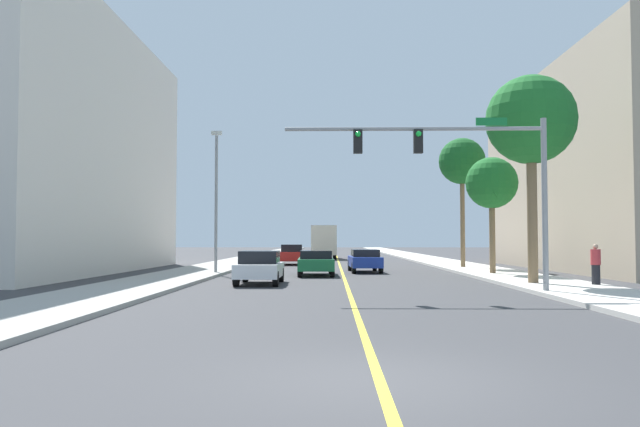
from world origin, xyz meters
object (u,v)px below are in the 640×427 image
object	(u,v)px
palm_far	(462,162)
car_green	(316,262)
car_blue	(365,260)
palm_mid	(492,184)
delivery_truck	(324,242)
car_red	(292,254)
street_lamp	(216,194)
palm_near	(531,122)
car_white	(260,267)
pedestrian	(596,264)
traffic_signal_mast	(463,163)

from	to	relation	value
palm_far	car_green	bearing A→B (deg)	-142.88
car_blue	car_green	world-z (taller)	car_blue
palm_mid	delivery_truck	distance (m)	29.21
car_red	car_green	world-z (taller)	car_red
street_lamp	car_blue	world-z (taller)	street_lamp
palm_near	delivery_truck	distance (m)	36.24
car_blue	palm_mid	bearing A→B (deg)	-29.97
car_white	car_red	world-z (taller)	car_red
palm_mid	pedestrian	world-z (taller)	palm_mid
car_red	palm_mid	bearing A→B (deg)	-53.17
palm_mid	car_blue	bearing A→B (deg)	152.19
car_blue	car_red	bearing A→B (deg)	113.03
car_blue	delivery_truck	xyz separation A→B (m)	(-2.67, 24.06, 1.01)
car_white	traffic_signal_mast	bearing A→B (deg)	-31.48
palm_mid	car_red	size ratio (longest dim) A/B	1.35
palm_far	car_green	distance (m)	13.29
car_red	car_green	bearing A→B (deg)	-83.70
street_lamp	car_white	world-z (taller)	street_lamp
delivery_truck	car_green	bearing A→B (deg)	-90.83
car_white	car_blue	world-z (taller)	car_white
delivery_truck	pedestrian	world-z (taller)	delivery_truck
car_red	car_green	size ratio (longest dim) A/B	1.02
palm_mid	car_red	distance (m)	18.64
street_lamp	car_white	xyz separation A→B (m)	(3.23, -7.04, -3.70)
palm_mid	pedestrian	bearing A→B (deg)	-76.86
palm_mid	car_red	xyz separation A→B (m)	(-11.55, 14.05, -4.09)
palm_near	pedestrian	size ratio (longest dim) A/B	5.38
car_blue	delivery_truck	size ratio (longest dim) A/B	0.59
palm_far	delivery_truck	world-z (taller)	palm_far
street_lamp	palm_near	bearing A→B (deg)	-28.54
street_lamp	car_green	xyz separation A→B (m)	(5.50, -0.64, -3.73)
palm_near	car_green	distance (m)	13.20
palm_far	palm_mid	bearing A→B (deg)	-89.92
palm_mid	pedestrian	size ratio (longest dim) A/B	3.85
car_blue	delivery_truck	world-z (taller)	delivery_truck
car_white	car_red	distance (m)	20.33
car_green	delivery_truck	xyz separation A→B (m)	(0.12, 27.41, 1.00)
car_green	car_blue	bearing A→B (deg)	48.61
traffic_signal_mast	car_blue	world-z (taller)	traffic_signal_mast
traffic_signal_mast	car_blue	bearing A→B (deg)	100.51
palm_mid	palm_far	bearing A→B (deg)	90.08
palm_near	palm_far	distance (m)	14.40
palm_far	delivery_truck	size ratio (longest dim) A/B	1.13
car_green	delivery_truck	distance (m)	27.43
car_green	pedestrian	bearing A→B (deg)	-37.86
car_blue	car_red	size ratio (longest dim) A/B	0.95
palm_near	car_blue	bearing A→B (deg)	120.70
car_red	delivery_truck	xyz separation A→B (m)	(2.31, 13.48, 0.92)
street_lamp	car_red	world-z (taller)	street_lamp
palm_near	car_white	size ratio (longest dim) A/B	2.25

